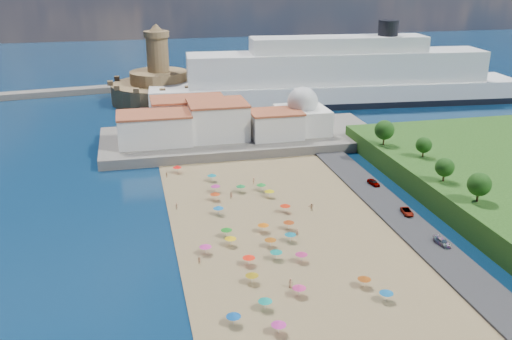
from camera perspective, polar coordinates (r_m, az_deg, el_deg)
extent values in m
plane|color=#071938|center=(119.20, 0.80, -7.80)|extent=(700.00, 700.00, 0.00)
cube|color=#59544C|center=(186.88, -1.48, 3.19)|extent=(90.00, 36.00, 3.00)
cube|color=#59544C|center=(217.72, -9.03, 5.31)|extent=(18.00, 70.00, 2.40)
cube|color=silver|center=(178.17, -10.12, 4.04)|extent=(22.00, 14.00, 9.00)
cube|color=silver|center=(181.71, -3.85, 4.95)|extent=(18.00, 16.00, 11.00)
cube|color=silver|center=(181.90, 1.98, 4.51)|extent=(16.00, 12.00, 8.00)
cube|color=silver|center=(192.36, -6.79, 5.56)|extent=(24.00, 14.00, 10.00)
cube|color=silver|center=(188.31, 4.63, 5.00)|extent=(16.00, 16.00, 8.00)
sphere|color=silver|center=(186.85, 4.68, 6.78)|extent=(10.00, 10.00, 10.00)
cylinder|color=silver|center=(186.02, 4.71, 7.92)|extent=(1.20, 1.20, 1.60)
cylinder|color=olive|center=(246.22, -9.60, 7.65)|extent=(40.00, 40.00, 8.00)
cylinder|color=olive|center=(244.94, -9.69, 9.14)|extent=(24.00, 24.00, 5.00)
cylinder|color=olive|center=(243.37, -9.82, 11.33)|extent=(9.00, 9.00, 14.00)
cylinder|color=olive|center=(242.30, -9.94, 13.25)|extent=(10.40, 10.40, 2.40)
cone|color=olive|center=(242.01, -9.98, 13.88)|extent=(6.00, 6.00, 3.00)
cube|color=black|center=(242.46, 8.00, 6.88)|extent=(155.73, 34.34, 2.49)
cube|color=white|center=(241.72, 8.04, 7.65)|extent=(154.70, 33.86, 9.21)
cube|color=white|center=(239.68, 8.17, 10.16)|extent=(123.79, 27.50, 12.28)
cube|color=white|center=(238.31, 8.28, 12.34)|extent=(72.48, 19.61, 6.14)
cylinder|color=black|center=(244.23, 13.09, 13.68)|extent=(8.18, 8.18, 6.14)
cylinder|color=gray|center=(99.07, 0.92, -13.28)|extent=(0.07, 0.07, 2.00)
cone|color=#0D7F71|center=(98.58, 0.93, -12.84)|extent=(2.50, 2.50, 0.60)
cylinder|color=gray|center=(126.29, 3.29, -5.52)|extent=(0.07, 0.07, 2.00)
cone|color=#92320D|center=(125.90, 3.30, -5.15)|extent=(2.50, 2.50, 0.60)
cylinder|color=gray|center=(93.63, 2.28, -15.51)|extent=(0.07, 0.07, 2.00)
cone|color=#B82789|center=(93.11, 2.29, -15.06)|extent=(2.50, 2.50, 0.60)
cylinder|color=gray|center=(141.22, -4.11, -2.68)|extent=(0.07, 0.07, 2.00)
cone|color=#B5350E|center=(140.87, -4.12, -2.34)|extent=(2.50, 2.50, 0.60)
cylinder|color=gray|center=(146.64, 0.53, -1.74)|extent=(0.07, 0.07, 2.00)
cone|color=#167C28|center=(146.31, 0.53, -1.41)|extent=(2.50, 2.50, 0.60)
cylinder|color=gray|center=(122.87, -2.97, -6.28)|extent=(0.07, 0.07, 2.00)
cone|color=#14751A|center=(122.47, -2.98, -5.90)|extent=(2.50, 2.50, 0.60)
cylinder|color=gray|center=(95.49, -2.26, -14.72)|extent=(0.07, 0.07, 2.00)
cone|color=#0A468D|center=(94.98, -2.27, -14.27)|extent=(2.50, 2.50, 0.60)
cylinder|color=gray|center=(113.45, 4.55, -8.69)|extent=(0.07, 0.07, 2.00)
cone|color=#B02563|center=(113.02, 4.57, -8.29)|extent=(2.50, 2.50, 0.60)
cylinder|color=gray|center=(118.61, 1.45, -7.27)|extent=(0.07, 0.07, 2.00)
cone|color=#954A0D|center=(118.20, 1.46, -6.88)|extent=(2.50, 2.50, 0.60)
cylinder|color=gray|center=(103.65, 12.88, -12.20)|extent=(0.07, 0.07, 2.00)
cone|color=#105C95|center=(103.18, 12.92, -11.77)|extent=(2.50, 2.50, 0.60)
cylinder|color=gray|center=(142.67, 1.36, -2.38)|extent=(0.07, 0.07, 2.00)
cone|color=#C7B50A|center=(142.33, 1.36, -2.05)|extent=(2.50, 2.50, 0.60)
cylinder|color=gray|center=(116.36, -5.07, -7.93)|extent=(0.07, 0.07, 2.00)
cone|color=#C12988|center=(115.94, -5.08, -7.53)|extent=(2.50, 2.50, 0.60)
cylinder|color=gray|center=(120.97, 3.45, -6.73)|extent=(0.07, 0.07, 2.00)
cone|color=#0D6379|center=(120.57, 3.46, -6.35)|extent=(2.50, 2.50, 0.60)
cylinder|color=gray|center=(106.19, -0.41, -10.78)|extent=(0.07, 0.07, 2.00)
cone|color=#8F720D|center=(105.73, -0.41, -10.37)|extent=(2.50, 2.50, 0.60)
cylinder|color=gray|center=(160.62, -7.88, 0.04)|extent=(0.07, 0.07, 2.00)
cone|color=red|center=(160.31, -7.90, 0.34)|extent=(2.50, 2.50, 0.60)
cylinder|color=gray|center=(145.79, -1.54, -1.88)|extent=(0.07, 0.07, 2.00)
cone|color=#157934|center=(145.45, -1.54, -1.55)|extent=(2.50, 2.50, 0.60)
cylinder|color=gray|center=(133.37, -3.78, -4.08)|extent=(0.07, 0.07, 2.00)
cone|color=#0C5A9F|center=(133.01, -3.79, -3.73)|extent=(2.50, 2.50, 0.60)
cylinder|color=gray|center=(111.95, -0.73, -9.04)|extent=(0.07, 0.07, 2.00)
cone|color=#F71E0A|center=(111.52, -0.73, -8.64)|extent=(2.50, 2.50, 0.60)
cylinder|color=gray|center=(153.52, -4.43, -0.78)|extent=(0.07, 0.07, 2.00)
cone|color=#0E7382|center=(153.20, -4.44, -0.47)|extent=(2.50, 2.50, 0.60)
cylinder|color=gray|center=(146.18, -4.07, -1.87)|extent=(0.07, 0.07, 2.00)
cone|color=#9F2273|center=(145.84, -4.08, -1.54)|extent=(2.50, 2.50, 0.60)
cylinder|color=gray|center=(119.22, -2.56, -7.14)|extent=(0.07, 0.07, 2.00)
cone|color=gold|center=(118.81, -2.57, -6.75)|extent=(2.50, 2.50, 0.60)
cylinder|color=gray|center=(102.84, 4.33, -11.97)|extent=(0.07, 0.07, 2.00)
cone|color=#BB286A|center=(102.37, 4.35, -11.54)|extent=(2.50, 2.50, 0.60)
cylinder|color=gray|center=(124.84, 0.73, -5.80)|extent=(0.07, 0.07, 2.00)
cone|color=#D05E09|center=(124.45, 0.73, -5.43)|extent=(2.50, 2.50, 0.60)
cylinder|color=gray|center=(106.90, 10.76, -10.95)|extent=(0.07, 0.07, 2.00)
cone|color=#8F3E0D|center=(106.45, 10.79, -10.54)|extent=(2.50, 2.50, 0.60)
cylinder|color=gray|center=(113.96, 2.04, -8.49)|extent=(0.07, 0.07, 2.00)
cone|color=#0D7C6E|center=(113.54, 2.04, -8.09)|extent=(2.50, 2.50, 0.60)
cylinder|color=gray|center=(134.47, 2.93, -3.86)|extent=(0.07, 0.07, 2.00)
cone|color=red|center=(134.11, 2.94, -3.50)|extent=(2.50, 2.50, 0.60)
imported|color=tan|center=(136.11, 5.57, -3.67)|extent=(1.70, 0.65, 1.80)
imported|color=tan|center=(157.80, -8.94, -0.47)|extent=(0.75, 0.99, 1.56)
imported|color=tan|center=(105.15, 3.48, -11.20)|extent=(0.96, 0.66, 1.89)
imported|color=tan|center=(151.05, -0.21, -1.10)|extent=(0.94, 1.33, 1.88)
imported|color=tan|center=(123.23, 4.16, -6.27)|extent=(0.74, 0.58, 1.81)
imported|color=tan|center=(137.48, -7.93, -3.58)|extent=(1.10, 1.14, 1.56)
imported|color=tan|center=(112.92, -5.69, -8.99)|extent=(0.98, 0.96, 1.59)
imported|color=tan|center=(141.87, -2.49, -2.56)|extent=(1.13, 1.13, 1.85)
imported|color=gray|center=(152.58, 11.67, -1.22)|extent=(2.40, 4.49, 1.45)
imported|color=gray|center=(124.77, 18.13, -6.85)|extent=(2.50, 4.68, 1.29)
imported|color=gray|center=(136.99, 14.87, -4.04)|extent=(2.83, 4.91, 1.29)
cylinder|color=#382314|center=(134.74, 21.29, -2.36)|extent=(0.50, 0.50, 2.91)
sphere|color=#14380F|center=(133.83, 21.43, -1.33)|extent=(5.23, 5.23, 5.23)
cylinder|color=#382314|center=(144.41, 18.25, -0.59)|extent=(0.50, 0.50, 2.56)
sphere|color=#14380F|center=(143.65, 18.35, 0.28)|extent=(4.61, 4.61, 4.61)
cylinder|color=#382314|center=(160.96, 16.36, 1.69)|extent=(0.50, 0.50, 2.42)
sphere|color=#14380F|center=(160.31, 16.43, 2.43)|extent=(4.36, 4.36, 4.36)
cylinder|color=#382314|center=(168.90, 12.65, 3.01)|extent=(0.50, 0.50, 3.16)
sphere|color=#14380F|center=(168.11, 12.73, 3.93)|extent=(5.69, 5.69, 5.69)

